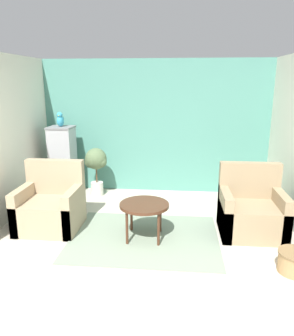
{
  "coord_description": "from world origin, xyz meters",
  "views": [
    {
      "loc": [
        0.43,
        -2.93,
        2.06
      ],
      "look_at": [
        0.0,
        1.58,
        0.86
      ],
      "focal_mm": 35.0,
      "sensor_mm": 36.0,
      "label": 1
    }
  ],
  "objects_px": {
    "armchair_left": "(51,208)",
    "parrot": "(60,120)",
    "coffee_table": "(144,207)",
    "birdcage": "(63,162)",
    "potted_plant": "(96,164)",
    "armchair_right": "(251,212)"
  },
  "relations": [
    {
      "from": "parrot",
      "to": "armchair_left",
      "type": "bearing_deg",
      "value": -78.29
    },
    {
      "from": "birdcage",
      "to": "parrot",
      "type": "relative_size",
      "value": 4.85
    },
    {
      "from": "coffee_table",
      "to": "birdcage",
      "type": "xyz_separation_m",
      "value": [
        -1.67,
        1.63,
        0.17
      ]
    },
    {
      "from": "parrot",
      "to": "potted_plant",
      "type": "height_order",
      "value": "parrot"
    },
    {
      "from": "parrot",
      "to": "potted_plant",
      "type": "xyz_separation_m",
      "value": [
        0.61,
        0.02,
        -0.8
      ]
    },
    {
      "from": "armchair_left",
      "to": "parrot",
      "type": "distance_m",
      "value": 1.82
    },
    {
      "from": "armchair_right",
      "to": "potted_plant",
      "type": "distance_m",
      "value": 2.87
    },
    {
      "from": "birdcage",
      "to": "potted_plant",
      "type": "relative_size",
      "value": 1.43
    },
    {
      "from": "coffee_table",
      "to": "potted_plant",
      "type": "bearing_deg",
      "value": 122.82
    },
    {
      "from": "birdcage",
      "to": "potted_plant",
      "type": "distance_m",
      "value": 0.61
    },
    {
      "from": "armchair_right",
      "to": "parrot",
      "type": "distance_m",
      "value": 3.58
    },
    {
      "from": "coffee_table",
      "to": "birdcage",
      "type": "height_order",
      "value": "birdcage"
    },
    {
      "from": "coffee_table",
      "to": "potted_plant",
      "type": "distance_m",
      "value": 1.97
    },
    {
      "from": "birdcage",
      "to": "armchair_right",
      "type": "bearing_deg",
      "value": -22.86
    },
    {
      "from": "coffee_table",
      "to": "birdcage",
      "type": "distance_m",
      "value": 2.34
    },
    {
      "from": "coffee_table",
      "to": "parrot",
      "type": "bearing_deg",
      "value": 135.71
    },
    {
      "from": "birdcage",
      "to": "potted_plant",
      "type": "bearing_deg",
      "value": 1.68
    },
    {
      "from": "armchair_left",
      "to": "potted_plant",
      "type": "distance_m",
      "value": 1.51
    },
    {
      "from": "potted_plant",
      "to": "birdcage",
      "type": "bearing_deg",
      "value": -178.32
    },
    {
      "from": "coffee_table",
      "to": "armchair_right",
      "type": "height_order",
      "value": "armchair_right"
    },
    {
      "from": "armchair_left",
      "to": "armchair_right",
      "type": "bearing_deg",
      "value": 2.04
    },
    {
      "from": "parrot",
      "to": "coffee_table",
      "type": "bearing_deg",
      "value": -44.29
    }
  ]
}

